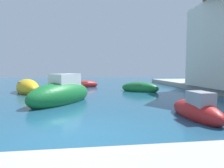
% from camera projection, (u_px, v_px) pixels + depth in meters
% --- Properties ---
extents(ground, '(80.00, 80.00, 0.00)m').
position_uv_depth(ground, '(78.00, 136.00, 5.53)').
color(ground, '#1E5170').
extents(quay_promenade, '(44.00, 32.00, 0.50)m').
position_uv_depth(quay_promenade, '(221.00, 126.00, 5.71)').
color(quay_promenade, '#ADA89E').
rests_on(quay_promenade, ground).
extents(moored_boat_0, '(3.60, 2.35, 0.95)m').
position_uv_depth(moored_boat_0, '(83.00, 85.00, 20.50)').
color(moored_boat_0, '#B21E1E').
rests_on(moored_boat_0, ground).
extents(moored_boat_1, '(3.43, 4.57, 1.48)m').
position_uv_depth(moored_boat_1, '(27.00, 88.00, 15.92)').
color(moored_boat_1, gold).
rests_on(moored_boat_1, ground).
extents(moored_boat_2, '(3.48, 3.00, 1.09)m').
position_uv_depth(moored_boat_2, '(140.00, 88.00, 16.68)').
color(moored_boat_2, '#197233').
rests_on(moored_boat_2, ground).
extents(moored_boat_5, '(1.15, 3.10, 1.31)m').
position_uv_depth(moored_boat_5, '(196.00, 110.00, 7.57)').
color(moored_boat_5, '#B21E1E').
rests_on(moored_boat_5, ground).
extents(moored_boat_8, '(4.16, 5.05, 2.06)m').
position_uv_depth(moored_boat_8, '(62.00, 94.00, 11.08)').
color(moored_boat_8, '#197233').
rests_on(moored_boat_8, ground).
extents(quayside_tree, '(2.62, 2.62, 4.57)m').
position_uv_depth(quayside_tree, '(206.00, 52.00, 19.80)').
color(quayside_tree, brown).
rests_on(quayside_tree, quay_promenade).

